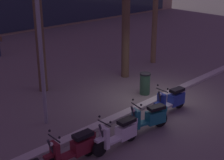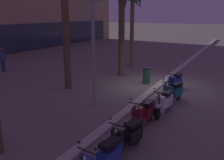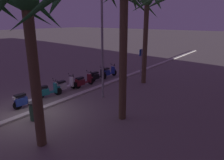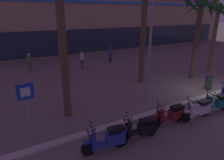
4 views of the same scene
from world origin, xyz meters
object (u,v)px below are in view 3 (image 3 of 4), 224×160
scooter_blue_mid_centre (108,72)px  palm_tree_by_mall_entrance (30,33)px  scooter_blue_lead_nearest (25,100)px  street_lamp (102,27)px  scooter_teal_gap_after_mid (47,91)px  crossing_sign (141,59)px  scooter_white_tail_end (65,85)px  scooter_black_second_in_line (97,76)px  scooter_maroon_mid_front (83,81)px  litter_bin (34,111)px  palm_tree_far_corner (146,19)px  palm_tree_near_sign (124,22)px

scooter_blue_mid_centre → palm_tree_by_mall_entrance: (9.71, 4.21, 3.99)m
scooter_blue_lead_nearest → street_lamp: street_lamp is taller
scooter_teal_gap_after_mid → crossing_sign: (-8.64, 2.03, 1.05)m
scooter_white_tail_end → street_lamp: size_ratio=0.24×
scooter_white_tail_end → scooter_teal_gap_after_mid: (1.48, 0.02, -0.00)m
scooter_blue_mid_centre → crossing_sign: (-2.34, 1.93, 1.04)m
scooter_black_second_in_line → street_lamp: 5.59m
scooter_maroon_mid_front → litter_bin: (5.36, 1.87, 0.04)m
palm_tree_by_mall_entrance → scooter_teal_gap_after_mid: bearing=-128.3°
scooter_blue_lead_nearest → palm_tree_by_mall_entrance: (1.67, 3.98, 3.99)m
palm_tree_far_corner → street_lamp: (4.54, -0.52, -0.48)m
scooter_blue_mid_centre → litter_bin: bearing=13.4°
scooter_blue_lead_nearest → crossing_sign: size_ratio=0.73×
palm_tree_far_corner → palm_tree_near_sign: bearing=19.4°
scooter_blue_mid_centre → palm_tree_far_corner: (-0.45, 3.31, 4.50)m
scooter_blue_mid_centre → scooter_black_second_in_line: 1.44m
scooter_maroon_mid_front → scooter_teal_gap_after_mid: (3.00, -0.29, 0.00)m
scooter_blue_mid_centre → scooter_teal_gap_after_mid: same height
litter_bin → street_lamp: bearing=171.0°
scooter_maroon_mid_front → palm_tree_far_corner: size_ratio=0.28×
palm_tree_near_sign → scooter_blue_mid_centre: bearing=-136.4°
street_lamp → palm_tree_far_corner: bearing=173.5°
scooter_black_second_in_line → palm_tree_by_mall_entrance: 10.11m
crossing_sign → street_lamp: bearing=7.6°
scooter_maroon_mid_front → scooter_blue_lead_nearest: same height
scooter_maroon_mid_front → scooter_blue_lead_nearest: (4.73, 0.03, 0.02)m
scooter_blue_lead_nearest → street_lamp: 6.20m
scooter_blue_lead_nearest → scooter_maroon_mid_front: bearing=-179.6°
scooter_white_tail_end → scooter_blue_lead_nearest: 3.23m
street_lamp → scooter_white_tail_end: bearing=-75.8°
palm_tree_by_mall_entrance → crossing_sign: bearing=-169.3°
scooter_black_second_in_line → scooter_blue_lead_nearest: same height
scooter_white_tail_end → crossing_sign: bearing=164.0°
crossing_sign → palm_tree_near_sign: palm_tree_near_sign is taller
scooter_black_second_in_line → scooter_blue_lead_nearest: bearing=2.0°
crossing_sign → scooter_white_tail_end: bearing=-16.0°
scooter_black_second_in_line → crossing_sign: 4.38m
scooter_maroon_mid_front → litter_bin: scooter_maroon_mid_front is taller
crossing_sign → palm_tree_far_corner: palm_tree_far_corner is taller
scooter_teal_gap_after_mid → street_lamp: (-2.22, 2.89, 4.04)m
scooter_white_tail_end → litter_bin: bearing=29.6°
scooter_white_tail_end → palm_tree_by_mall_entrance: (4.88, 4.33, 4.00)m
scooter_teal_gap_after_mid → palm_tree_by_mall_entrance: bearing=51.7°
scooter_teal_gap_after_mid → street_lamp: 5.44m
scooter_black_second_in_line → palm_tree_far_corner: 5.92m
scooter_black_second_in_line → street_lamp: size_ratio=0.23×
scooter_maroon_mid_front → scooter_white_tail_end: size_ratio=1.01×
palm_tree_near_sign → palm_tree_far_corner: palm_tree_near_sign is taller
palm_tree_near_sign → palm_tree_far_corner: bearing=-160.6°
street_lamp → scooter_blue_mid_centre: bearing=-145.7°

